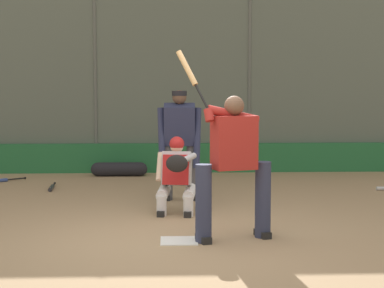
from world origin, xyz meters
The scene contains 11 objects.
ground_plane centered at (0.00, 0.00, 0.00)m, with size 160.00×160.00×0.00m, color #9E7F5B.
home_plate_marker centered at (0.00, 0.00, 0.01)m, with size 0.43×0.43×0.01m, color white.
backstop_fence centered at (0.00, -6.21, 2.52)m, with size 16.28×0.08×4.86m.
padding_wall centered at (0.00, -6.11, 0.30)m, with size 15.88×0.18×0.61m, color #236638.
bleachers_beyond centered at (-3.14, -8.36, 0.38)m, with size 11.34×1.95×1.16m.
batter_at_plate centered at (-0.63, -0.06, 0.92)m, with size 1.14×0.53×2.23m.
catcher_behind_plate centered at (0.00, -1.62, 0.57)m, with size 0.60×0.73×1.10m.
umpire_home centered at (-0.07, -2.73, 0.94)m, with size 0.71×0.44×1.75m.
spare_bat_first_base_side centered at (2.16, -3.92, 0.03)m, with size 0.11×0.82×0.07m.
fielding_glove_on_dirt centered at (0.12, -5.11, 0.06)m, with size 0.33×0.25×0.12m.
equipment_bag_dugout_side centered at (1.09, -5.56, 0.14)m, with size 1.14×0.28×0.28m.
Camera 1 is at (0.15, 7.33, 1.79)m, focal length 60.00 mm.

